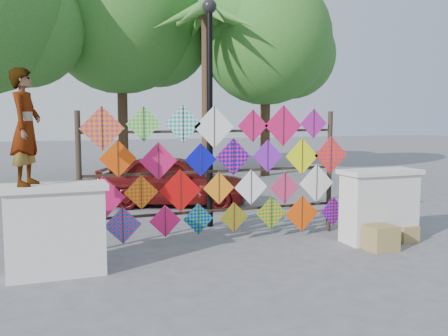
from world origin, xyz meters
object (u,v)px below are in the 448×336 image
(kite_rack, at_px, (222,172))
(sedan, at_px, (173,180))
(lamppost, at_px, (210,91))
(vendor_woman, at_px, (26,127))

(kite_rack, xyz_separation_m, sedan, (0.11, 3.81, -0.60))
(lamppost, bearing_deg, kite_rack, -99.42)
(vendor_woman, height_order, sedan, vendor_woman)
(kite_rack, bearing_deg, sedan, 88.39)
(sedan, bearing_deg, lamppost, -154.19)
(lamppost, bearing_deg, vendor_woman, -146.59)
(vendor_woman, xyz_separation_m, lamppost, (3.34, 2.20, 0.63))
(vendor_woman, relative_size, sedan, 0.42)
(sedan, height_order, lamppost, lamppost)
(kite_rack, xyz_separation_m, vendor_woman, (-3.13, -0.93, 0.82))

